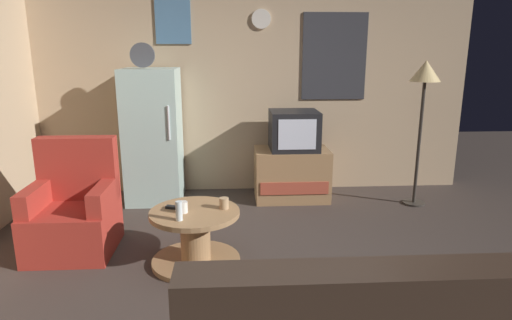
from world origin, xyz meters
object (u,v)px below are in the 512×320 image
object	(u,v)px
fridge	(153,136)
tv_stand	(292,174)
armchair	(74,212)
crt_tv	(294,130)
wine_glass	(179,211)
remote_control	(175,208)
mug_ceramic_white	(183,207)
coffee_table	(195,237)
standing_lamp	(425,83)
mug_ceramic_tan	(224,203)

from	to	relation	value
fridge	tv_stand	bearing A→B (deg)	-1.92
fridge	armchair	size ratio (longest dim) A/B	1.84
fridge	crt_tv	distance (m)	1.59
tv_stand	wine_glass	distance (m)	2.08
remote_control	armchair	world-z (taller)	armchair
mug_ceramic_white	fridge	bearing A→B (deg)	106.46
coffee_table	mug_ceramic_white	distance (m)	0.29
armchair	wine_glass	bearing A→B (deg)	-28.99
standing_lamp	mug_ceramic_tan	bearing A→B (deg)	-149.35
standing_lamp	coffee_table	distance (m)	2.92
fridge	standing_lamp	xyz separation A→B (m)	(2.93, -0.32, 0.60)
tv_stand	crt_tv	bearing A→B (deg)	-3.13
crt_tv	remote_control	world-z (taller)	crt_tv
tv_stand	armchair	distance (m)	2.39
coffee_table	armchair	size ratio (longest dim) A/B	0.75
tv_stand	mug_ceramic_white	size ratio (longest dim) A/B	9.33
mug_ceramic_white	remote_control	size ratio (longest dim) A/B	0.60
crt_tv	coffee_table	distance (m)	1.95
armchair	remote_control	bearing A→B (deg)	-17.71
mug_ceramic_white	remote_control	xyz separation A→B (m)	(-0.08, 0.09, -0.03)
fridge	mug_ceramic_white	xyz separation A→B (m)	(0.49, -1.65, -0.25)
wine_glass	remote_control	xyz separation A→B (m)	(-0.06, 0.25, -0.06)
wine_glass	mug_ceramic_white	bearing A→B (deg)	85.98
remote_control	armchair	size ratio (longest dim) A/B	0.16
tv_stand	mug_ceramic_white	distance (m)	1.94
tv_stand	mug_ceramic_white	bearing A→B (deg)	-124.16
fridge	wine_glass	world-z (taller)	fridge
tv_stand	coffee_table	bearing A→B (deg)	-122.57
crt_tv	mug_ceramic_tan	size ratio (longest dim) A/B	6.00
coffee_table	crt_tv	bearing A→B (deg)	56.96
standing_lamp	mug_ceramic_tan	xyz separation A→B (m)	(-2.12, -1.26, -0.86)
tv_stand	coffee_table	distance (m)	1.85
wine_glass	remote_control	distance (m)	0.26
mug_ceramic_white	standing_lamp	bearing A→B (deg)	28.56
coffee_table	mug_ceramic_white	world-z (taller)	mug_ceramic_white
mug_ceramic_tan	remote_control	size ratio (longest dim) A/B	0.60
fridge	mug_ceramic_white	world-z (taller)	fridge
wine_glass	mug_ceramic_tan	distance (m)	0.41
fridge	remote_control	bearing A→B (deg)	-75.25
mug_ceramic_tan	armchair	xyz separation A→B (m)	(-1.30, 0.30, -0.16)
crt_tv	armchair	distance (m)	2.45
fridge	coffee_table	distance (m)	1.79
remote_control	armchair	bearing A→B (deg)	-177.15
mug_ceramic_white	mug_ceramic_tan	distance (m)	0.33
wine_glass	mug_ceramic_tan	world-z (taller)	wine_glass
tv_stand	remote_control	world-z (taller)	tv_stand
wine_glass	armchair	bearing A→B (deg)	151.01
crt_tv	standing_lamp	xyz separation A→B (m)	(1.34, -0.26, 0.55)
mug_ceramic_white	mug_ceramic_tan	xyz separation A→B (m)	(0.32, 0.07, 0.00)
standing_lamp	remote_control	bearing A→B (deg)	-153.75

